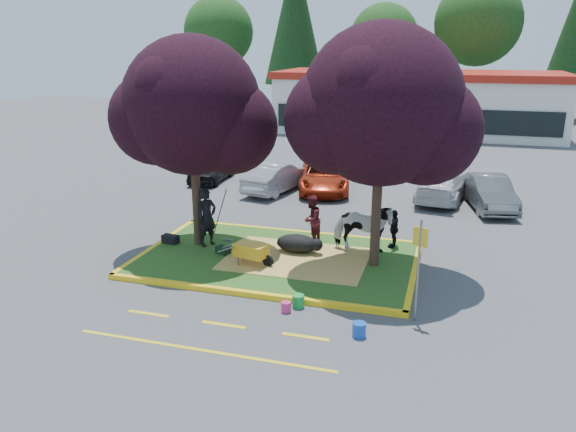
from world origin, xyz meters
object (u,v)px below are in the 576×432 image
(car_black, at_px, (211,168))
(bucket_green, at_px, (298,301))
(sign_post, at_px, (419,260))
(bucket_blue, at_px, (359,330))
(cow, at_px, (363,228))
(bucket_pink, at_px, (286,307))
(calf, at_px, (297,243))
(car_silver, at_px, (276,177))
(handler, at_px, (207,217))
(wheelbarrow, at_px, (251,250))

(car_black, bearing_deg, bucket_green, -60.37)
(sign_post, bearing_deg, bucket_blue, -115.75)
(cow, height_order, bucket_pink, cow)
(sign_post, xyz_separation_m, car_black, (-10.51, 11.81, -0.96))
(cow, distance_m, calf, 2.07)
(bucket_green, bearing_deg, car_silver, 110.43)
(sign_post, relative_size, car_black, 0.72)
(calf, xyz_separation_m, handler, (-2.91, -0.20, 0.64))
(handler, distance_m, bucket_blue, 7.05)
(cow, distance_m, bucket_blue, 5.07)
(wheelbarrow, distance_m, bucket_blue, 4.79)
(calf, distance_m, sign_post, 5.16)
(wheelbarrow, bearing_deg, cow, 46.70)
(wheelbarrow, height_order, bucket_blue, wheelbarrow)
(sign_post, height_order, bucket_green, sign_post)
(cow, distance_m, car_silver, 8.55)
(handler, relative_size, car_silver, 0.47)
(sign_post, distance_m, bucket_blue, 2.13)
(wheelbarrow, height_order, sign_post, sign_post)
(handler, xyz_separation_m, bucket_blue, (5.60, -4.19, -0.91))
(calf, bearing_deg, sign_post, -53.45)
(handler, relative_size, bucket_pink, 7.04)
(calf, distance_m, car_silver, 8.10)
(cow, bearing_deg, bucket_green, 167.88)
(wheelbarrow, xyz_separation_m, sign_post, (4.83, -1.89, 0.97))
(sign_post, xyz_separation_m, car_silver, (-6.90, 10.75, -0.90))
(bucket_blue, bearing_deg, bucket_pink, 160.27)
(bucket_pink, bearing_deg, calf, 101.52)
(wheelbarrow, height_order, bucket_green, wheelbarrow)
(handler, xyz_separation_m, bucket_green, (3.88, -3.16, -0.91))
(cow, height_order, calf, cow)
(sign_post, bearing_deg, car_silver, 142.38)
(bucket_pink, distance_m, car_silver, 11.83)
(wheelbarrow, bearing_deg, bucket_blue, -25.98)
(bucket_green, xyz_separation_m, bucket_pink, (-0.22, -0.34, -0.03))
(bucket_pink, bearing_deg, wheelbarrow, 126.94)
(car_black, xyz_separation_m, car_silver, (3.60, -1.06, 0.06))
(cow, bearing_deg, handler, 100.40)
(bucket_pink, distance_m, bucket_blue, 2.06)
(bucket_green, distance_m, car_silver, 11.59)
(handler, relative_size, wheelbarrow, 1.10)
(wheelbarrow, bearing_deg, bucket_green, -31.92)
(car_black, bearing_deg, handler, -69.79)
(bucket_blue, bearing_deg, wheelbarrow, 140.65)
(sign_post, xyz_separation_m, bucket_blue, (-1.15, -1.13, -1.39))
(cow, xyz_separation_m, handler, (-4.83, -0.76, 0.14))
(bucket_green, bearing_deg, bucket_blue, -31.00)
(calf, relative_size, bucket_blue, 3.88)
(calf, height_order, bucket_green, calf)
(sign_post, distance_m, car_silver, 12.81)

